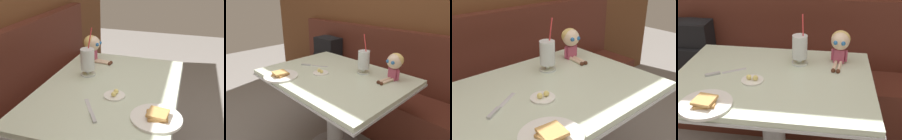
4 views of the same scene
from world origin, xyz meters
The scene contains 8 objects.
booth_bench centered at (0.00, 0.81, 0.33)m, with size 2.60×0.48×1.00m.
diner_table centered at (0.00, 0.18, 0.54)m, with size 1.11×0.81×0.74m.
toast_plate centered at (-0.25, -0.14, 0.75)m, with size 0.25×0.25×0.04m.
milkshake_glass centered at (0.13, 0.37, 0.84)m, with size 0.10×0.10×0.31m.
butter_saucer centered at (-0.10, 0.12, 0.75)m, with size 0.12×0.12×0.04m.
butter_knife centered at (-0.30, 0.17, 0.74)m, with size 0.21×0.14×0.01m.
seated_doll centered at (0.37, 0.42, 0.87)m, with size 0.13×0.22×0.20m.
backpack centered at (-0.76, 0.78, 0.66)m, with size 0.31×0.25×0.41m.
Camera 4 is at (0.29, -1.18, 1.50)m, focal length 45.90 mm.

